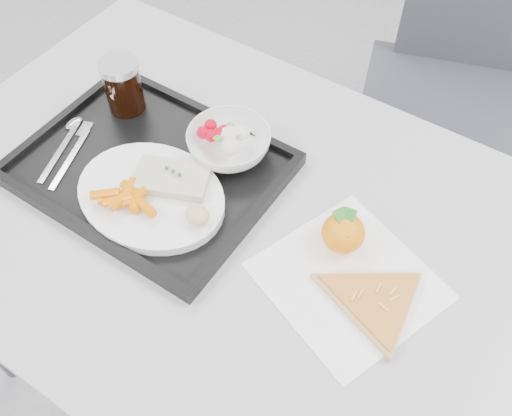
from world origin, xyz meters
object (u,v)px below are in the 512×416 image
at_px(salad_bowl, 229,143).
at_px(cola_glass, 123,85).
at_px(tray, 150,169).
at_px(tangerine, 343,233).
at_px(dinner_plate, 151,196).
at_px(pizza_slice, 374,301).
at_px(chair, 458,62).
at_px(table, 235,238).

xyz_separation_m(salad_bowl, cola_glass, (-0.24, -0.01, 0.03)).
height_order(tray, tangerine, tangerine).
bearing_deg(tray, dinner_plate, -46.58).
height_order(tray, pizza_slice, tray).
relative_size(chair, cola_glass, 8.61).
bearing_deg(table, chair, 82.48).
distance_m(salad_bowl, pizza_slice, 0.38).
xyz_separation_m(dinner_plate, salad_bowl, (0.05, 0.16, 0.01)).
bearing_deg(dinner_plate, chair, 75.26).
height_order(table, dinner_plate, dinner_plate).
relative_size(table, pizza_slice, 5.05).
distance_m(salad_bowl, tangerine, 0.27).
bearing_deg(tangerine, table, -164.65).
bearing_deg(pizza_slice, table, 175.95).
bearing_deg(table, salad_bowl, 127.93).
bearing_deg(tray, salad_bowl, 47.38).
bearing_deg(chair, salad_bowl, -104.37).
bearing_deg(chair, dinner_plate, -104.74).
relative_size(salad_bowl, cola_glass, 1.41).
bearing_deg(tangerine, cola_glass, 174.86).
bearing_deg(dinner_plate, pizza_slice, 5.20).
bearing_deg(tray, cola_glass, 144.54).
bearing_deg(tray, chair, 71.37).
relative_size(table, dinner_plate, 4.44).
xyz_separation_m(tray, tangerine, (0.37, 0.05, 0.03)).
xyz_separation_m(chair, tangerine, (0.06, -0.84, 0.25)).
bearing_deg(cola_glass, salad_bowl, 2.91).
bearing_deg(cola_glass, tangerine, -5.14).
bearing_deg(tangerine, dinner_plate, -161.24).
relative_size(table, chair, 1.29).
height_order(tray, cola_glass, cola_glass).
bearing_deg(table, cola_glass, 163.45).
distance_m(tray, salad_bowl, 0.15).
relative_size(dinner_plate, cola_glass, 2.50).
height_order(dinner_plate, tangerine, tangerine).
distance_m(chair, salad_bowl, 0.85).
relative_size(salad_bowl, pizza_slice, 0.64).
relative_size(table, cola_glass, 11.11).
xyz_separation_m(cola_glass, pizza_slice, (0.60, -0.11, -0.06)).
bearing_deg(tangerine, tray, -171.93).
bearing_deg(dinner_plate, tray, 133.42).
relative_size(cola_glass, tangerine, 1.24).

